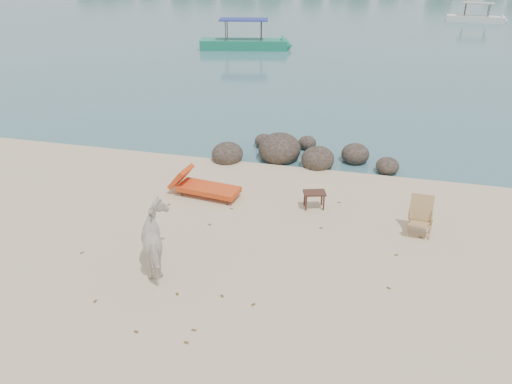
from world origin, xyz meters
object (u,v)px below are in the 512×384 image
at_px(boat_near, 244,24).
at_px(lounge_chair, 209,186).
at_px(boulders, 293,153).
at_px(deck_chair, 421,219).
at_px(cow, 159,241).
at_px(side_table, 314,201).

bearing_deg(boat_near, lounge_chair, -89.15).
height_order(boulders, deck_chair, deck_chair).
relative_size(boulders, deck_chair, 6.40).
distance_m(boulders, cow, 7.34).
height_order(boulders, boat_near, boat_near).
distance_m(cow, deck_chair, 6.58).
height_order(cow, boat_near, boat_near).
relative_size(boulders, side_table, 10.25).
height_order(side_table, lounge_chair, lounge_chair).
bearing_deg(boulders, deck_chair, -46.08).
bearing_deg(lounge_chair, side_table, 8.11).
relative_size(cow, deck_chair, 1.70).
distance_m(boulders, boat_near, 19.87).
bearing_deg(cow, lounge_chair, -120.24).
xyz_separation_m(boulders, side_table, (1.22, -3.41, 0.04)).
height_order(side_table, boat_near, boat_near).
bearing_deg(cow, boulders, -135.78).
xyz_separation_m(deck_chair, boat_near, (-10.83, 22.83, 1.15)).
xyz_separation_m(cow, boat_near, (-4.91, 25.70, 0.93)).
height_order(boulders, lounge_chair, boulders).
bearing_deg(side_table, cow, -147.55).
distance_m(side_table, boat_near, 23.48).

